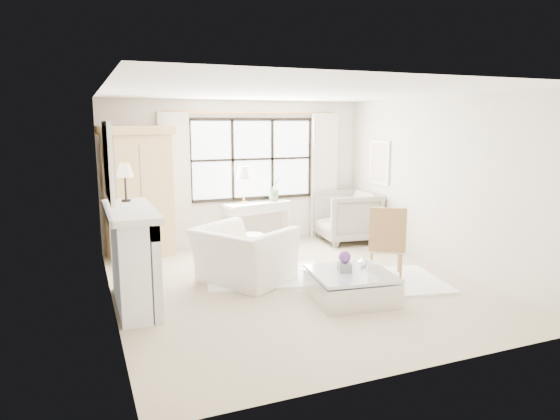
{
  "coord_description": "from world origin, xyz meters",
  "views": [
    {
      "loc": [
        -2.82,
        -6.29,
        2.3
      ],
      "look_at": [
        -0.17,
        0.2,
        1.06
      ],
      "focal_mm": 32.0,
      "sensor_mm": 36.0,
      "label": 1
    }
  ],
  "objects_px": {
    "club_armchair": "(243,255)",
    "console_table": "(257,223)",
    "armoire": "(139,191)",
    "coffee_table": "(351,287)"
  },
  "relations": [
    {
      "from": "armoire",
      "to": "console_table",
      "type": "height_order",
      "value": "armoire"
    },
    {
      "from": "armoire",
      "to": "console_table",
      "type": "xyz_separation_m",
      "value": [
        2.17,
        0.14,
        -0.74
      ]
    },
    {
      "from": "console_table",
      "to": "coffee_table",
      "type": "relative_size",
      "value": 1.21
    },
    {
      "from": "club_armchair",
      "to": "coffee_table",
      "type": "bearing_deg",
      "value": -170.0
    },
    {
      "from": "club_armchair",
      "to": "coffee_table",
      "type": "relative_size",
      "value": 1.11
    },
    {
      "from": "console_table",
      "to": "coffee_table",
      "type": "bearing_deg",
      "value": -101.04
    },
    {
      "from": "armoire",
      "to": "coffee_table",
      "type": "xyz_separation_m",
      "value": [
        2.27,
        -3.23,
        -0.96
      ]
    },
    {
      "from": "club_armchair",
      "to": "console_table",
      "type": "bearing_deg",
      "value": -55.83
    },
    {
      "from": "armoire",
      "to": "club_armchair",
      "type": "distance_m",
      "value": 2.44
    },
    {
      "from": "console_table",
      "to": "coffee_table",
      "type": "xyz_separation_m",
      "value": [
        0.09,
        -3.37,
        -0.22
      ]
    }
  ]
}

